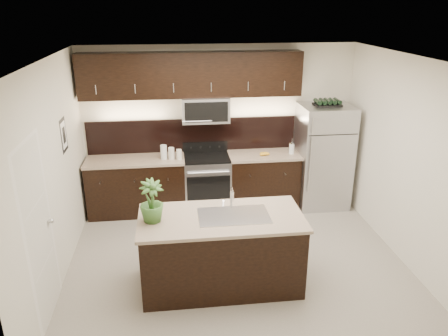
# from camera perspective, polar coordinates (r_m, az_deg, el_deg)

# --- Properties ---
(ground) EXTENTS (4.50, 4.50, 0.00)m
(ground) POSITION_cam_1_polar(r_m,az_deg,el_deg) (6.12, 1.61, -11.97)
(ground) COLOR gray
(ground) RESTS_ON ground
(room_walls) EXTENTS (4.52, 4.02, 2.71)m
(room_walls) POSITION_cam_1_polar(r_m,az_deg,el_deg) (5.34, 0.67, 3.20)
(room_walls) COLOR beige
(room_walls) RESTS_ON ground
(counter_run) EXTENTS (3.51, 0.65, 0.94)m
(counter_run) POSITION_cam_1_polar(r_m,az_deg,el_deg) (7.35, -3.83, -1.96)
(counter_run) COLOR black
(counter_run) RESTS_ON ground
(upper_fixtures) EXTENTS (3.49, 0.40, 1.66)m
(upper_fixtures) POSITION_cam_1_polar(r_m,az_deg,el_deg) (7.02, -4.02, 11.18)
(upper_fixtures) COLOR black
(upper_fixtures) RESTS_ON counter_run
(island) EXTENTS (1.96, 0.96, 0.94)m
(island) POSITION_cam_1_polar(r_m,az_deg,el_deg) (5.43, -0.36, -10.74)
(island) COLOR black
(island) RESTS_ON ground
(sink_faucet) EXTENTS (0.84, 0.50, 0.28)m
(sink_faucet) POSITION_cam_1_polar(r_m,az_deg,el_deg) (5.21, 1.26, -6.04)
(sink_faucet) COLOR silver
(sink_faucet) RESTS_ON island
(refrigerator) EXTENTS (0.84, 0.76, 1.74)m
(refrigerator) POSITION_cam_1_polar(r_m,az_deg,el_deg) (7.57, 12.79, 1.50)
(refrigerator) COLOR #B2B2B7
(refrigerator) RESTS_ON ground
(wine_rack) EXTENTS (0.43, 0.27, 0.10)m
(wine_rack) POSITION_cam_1_polar(r_m,az_deg,el_deg) (7.32, 13.36, 8.31)
(wine_rack) COLOR black
(wine_rack) RESTS_ON refrigerator
(plant) EXTENTS (0.37, 0.37, 0.50)m
(plant) POSITION_cam_1_polar(r_m,az_deg,el_deg) (5.05, -9.44, -4.30)
(plant) COLOR #335A24
(plant) RESTS_ON island
(canisters) EXTENTS (0.34, 0.15, 0.23)m
(canisters) POSITION_cam_1_polar(r_m,az_deg,el_deg) (7.07, -7.13, 1.96)
(canisters) COLOR silver
(canisters) RESTS_ON counter_run
(french_press) EXTENTS (0.09, 0.09, 0.26)m
(french_press) POSITION_cam_1_polar(r_m,az_deg,el_deg) (7.36, 8.83, 2.58)
(french_press) COLOR silver
(french_press) RESTS_ON counter_run
(bananas) EXTENTS (0.19, 0.16, 0.05)m
(bananas) POSITION_cam_1_polar(r_m,az_deg,el_deg) (7.23, 4.89, 1.85)
(bananas) COLOR gold
(bananas) RESTS_ON counter_run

